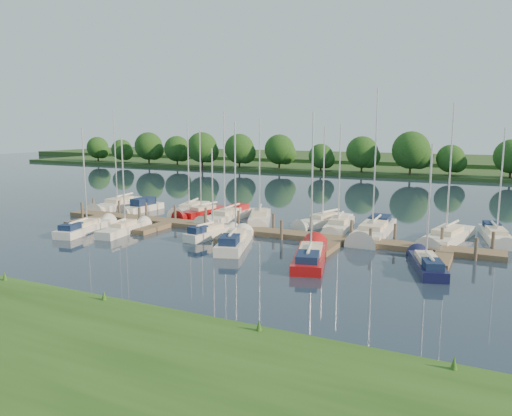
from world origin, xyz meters
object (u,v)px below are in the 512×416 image
at_px(sailboat_n_0, 119,205).
at_px(sailboat_s_2, 210,234).
at_px(motorboat, 142,208).
at_px(dock, 245,232).
at_px(sailboat_n_5, 260,219).

xyz_separation_m(sailboat_n_0, sailboat_s_2, (17.14, -8.48, 0.05)).
distance_m(motorboat, sailboat_s_2, 15.60).
bearing_deg(sailboat_n_0, dock, 155.49).
xyz_separation_m(motorboat, sailboat_s_2, (13.42, -7.95, -0.03)).
relative_size(motorboat, sailboat_s_2, 0.75).
bearing_deg(sailboat_n_0, sailboat_s_2, 146.56).
distance_m(dock, sailboat_n_0, 20.04).
distance_m(sailboat_n_5, sailboat_s_2, 7.79).
height_order(dock, sailboat_n_5, sailboat_n_5).
height_order(dock, motorboat, motorboat).
distance_m(sailboat_n_0, motorboat, 3.76).
bearing_deg(sailboat_n_5, sailboat_n_0, -25.25).
xyz_separation_m(motorboat, sailboat_n_5, (14.22, -0.20, -0.08)).
relative_size(dock, sailboat_n_0, 3.57).
xyz_separation_m(dock, sailboat_n_0, (-19.12, 5.99, 0.08)).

